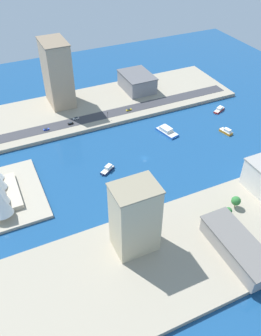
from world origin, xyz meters
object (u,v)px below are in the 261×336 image
object	(u,v)px
patrol_launch_navy	(108,169)
taxi_yellow_cab	(129,110)
water_taxi_orange	(226,131)
office_block_beige	(135,218)
catamaran_blue	(167,131)
tugboat_red	(219,110)
suv_black	(71,123)
warehouse_low_gray	(137,82)
carpark_squat_concrete	(238,247)
van_white	(76,118)
hatchback_blue	(46,129)
traffic_light_waterfront	(108,115)
apartment_midrise_tan	(57,73)

from	to	relation	value
patrol_launch_navy	taxi_yellow_cab	distance (m)	79.73
water_taxi_orange	office_block_beige	bearing A→B (deg)	122.03
catamaran_blue	office_block_beige	xyz separation A→B (m)	(-92.83, 72.72, 22.51)
catamaran_blue	tugboat_red	bearing A→B (deg)	-79.69
office_block_beige	suv_black	xyz separation A→B (m)	(132.96, -4.95, -20.38)
warehouse_low_gray	taxi_yellow_cab	size ratio (longest dim) A/B	7.15
taxi_yellow_cab	office_block_beige	bearing A→B (deg)	156.63
warehouse_low_gray	taxi_yellow_cab	xyz separation A→B (m)	(-33.57, 23.99, -6.74)
catamaran_blue	carpark_squat_concrete	distance (m)	123.80
catamaran_blue	van_white	size ratio (longest dim) A/B	4.18
carpark_squat_concrete	hatchback_blue	size ratio (longest dim) A/B	9.96
office_block_beige	van_white	size ratio (longest dim) A/B	8.52
van_white	traffic_light_waterfront	bearing A→B (deg)	-114.05
tugboat_red	apartment_midrise_tan	xyz separation A→B (m)	(68.36, 123.67, 29.36)
water_taxi_orange	hatchback_blue	world-z (taller)	hatchback_blue
carpark_squat_concrete	suv_black	world-z (taller)	carpark_squat_concrete
traffic_light_waterfront	taxi_yellow_cab	bearing A→B (deg)	-76.24
catamaran_blue	water_taxi_orange	bearing A→B (deg)	-115.06
warehouse_low_gray	suv_black	distance (m)	83.98
carpark_squat_concrete	tugboat_red	bearing A→B (deg)	-32.92
suv_black	taxi_yellow_cab	distance (m)	52.61
water_taxi_orange	traffic_light_waterfront	distance (m)	97.64
catamaran_blue	tugboat_red	size ratio (longest dim) A/B	1.50
patrol_launch_navy	office_block_beige	size ratio (longest dim) A/B	0.29
taxi_yellow_cab	traffic_light_waterfront	xyz separation A→B (m)	(-5.34, 21.83, 3.47)
hatchback_blue	suv_black	bearing A→B (deg)	-89.68
traffic_light_waterfront	suv_black	bearing A→B (deg)	80.54
water_taxi_orange	traffic_light_waterfront	world-z (taller)	traffic_light_waterfront
tugboat_red	water_taxi_orange	size ratio (longest dim) A/B	1.12
carpark_squat_concrete	traffic_light_waterfront	xyz separation A→B (m)	(155.87, 11.00, -0.85)
catamaran_blue	office_block_beige	distance (m)	120.05
carpark_squat_concrete	van_white	world-z (taller)	carpark_squat_concrete
tugboat_red	van_white	world-z (taller)	van_white
office_block_beige	suv_black	distance (m)	134.61
water_taxi_orange	tugboat_red	bearing A→B (deg)	-27.18
tugboat_red	patrol_launch_navy	xyz separation A→B (m)	(-35.43, 120.53, 0.13)
catamaran_blue	taxi_yellow_cab	size ratio (longest dim) A/B	4.18
catamaran_blue	warehouse_low_gray	size ratio (longest dim) A/B	0.58
taxi_yellow_cab	catamaran_blue	bearing A→B (deg)	-159.41
apartment_midrise_tan	taxi_yellow_cab	xyz separation A→B (m)	(-38.79, -49.26, -26.89)
office_block_beige	warehouse_low_gray	bearing A→B (deg)	-26.06
warehouse_low_gray	van_white	size ratio (longest dim) A/B	7.15
patrol_launch_navy	traffic_light_waterfront	size ratio (longest dim) A/B	1.88
catamaran_blue	suv_black	distance (m)	78.79
apartment_midrise_tan	warehouse_low_gray	bearing A→B (deg)	-94.08
carpark_squat_concrete	van_white	distance (m)	170.49
catamaran_blue	water_taxi_orange	size ratio (longest dim) A/B	1.68
apartment_midrise_tan	hatchback_blue	xyz separation A→B (m)	(-39.12, 23.61, -26.87)
warehouse_low_gray	suv_black	bearing A→B (deg)	113.80
tugboat_red	warehouse_low_gray	size ratio (longest dim) A/B	0.39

